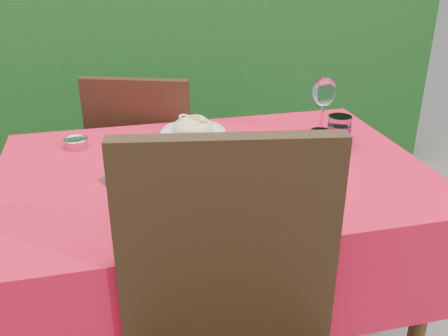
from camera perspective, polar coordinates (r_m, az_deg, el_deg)
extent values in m
cube|color=black|center=(2.93, -7.98, 13.41)|extent=(3.20, 0.55, 1.60)
cube|color=#442C16|center=(1.49, -1.20, -0.96)|extent=(1.20, 0.80, 0.04)
cylinder|color=#442C16|center=(1.63, 21.41, -15.85)|extent=(0.05, 0.05, 0.70)
cylinder|color=#442C16|center=(1.96, -19.15, -8.08)|extent=(0.05, 0.05, 0.70)
cylinder|color=#442C16|center=(2.11, 11.34, -4.58)|extent=(0.05, 0.05, 0.70)
cube|color=red|center=(1.55, -1.16, -5.35)|extent=(1.26, 0.86, 0.32)
cube|color=black|center=(1.06, 0.42, -9.28)|extent=(0.47, 0.12, 0.51)
cube|color=black|center=(2.20, -8.16, -0.49)|extent=(0.52, 0.52, 0.04)
cube|color=black|center=(1.95, -9.83, 3.65)|extent=(0.40, 0.17, 0.45)
cylinder|color=black|center=(2.43, -2.88, -3.78)|extent=(0.03, 0.03, 0.42)
cylinder|color=black|center=(2.50, -10.81, -3.32)|extent=(0.03, 0.03, 0.42)
cylinder|color=black|center=(2.13, -4.28, -8.24)|extent=(0.03, 0.03, 0.42)
cylinder|color=black|center=(2.21, -13.28, -7.54)|extent=(0.03, 0.03, 0.42)
cylinder|color=white|center=(1.37, -1.92, -1.74)|extent=(0.31, 0.31, 0.02)
cylinder|color=#C9681C|center=(1.36, -1.93, -1.05)|extent=(0.36, 0.36, 0.02)
cylinder|color=#A4120A|center=(1.36, -1.93, -0.52)|extent=(0.29, 0.29, 0.01)
cylinder|color=silver|center=(1.73, -3.56, 3.97)|extent=(0.22, 0.22, 0.02)
ellipsoid|color=#F4E698|center=(1.72, -3.58, 4.74)|extent=(0.15, 0.15, 0.06)
cylinder|color=silver|center=(1.67, 13.00, 4.15)|extent=(0.08, 0.08, 0.10)
cylinder|color=#ABD0E8|center=(1.67, 12.95, 3.67)|extent=(0.06, 0.06, 0.07)
cylinder|color=white|center=(1.79, 11.01, 4.13)|extent=(0.07, 0.07, 0.01)
cylinder|color=white|center=(1.77, 11.15, 5.76)|extent=(0.01, 0.01, 0.10)
ellipsoid|color=white|center=(1.74, 11.39, 8.55)|extent=(0.08, 0.08, 0.10)
cube|color=#B0B0B7|center=(1.36, -11.89, -2.75)|extent=(0.10, 0.20, 0.01)
cylinder|color=#B8B8BF|center=(1.69, -16.55, 2.73)|extent=(0.07, 0.07, 0.03)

